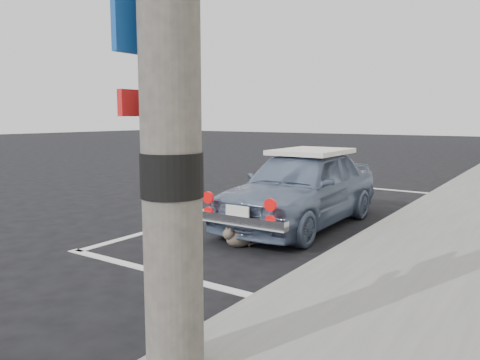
{
  "coord_description": "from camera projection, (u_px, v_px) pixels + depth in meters",
  "views": [
    {
      "loc": [
        3.83,
        -3.93,
        1.62
      ],
      "look_at": [
        0.19,
        1.4,
        0.75
      ],
      "focal_mm": 35.0,
      "sensor_mm": 36.0,
      "label": 1
    }
  ],
  "objects": [
    {
      "name": "cat",
      "position": [
        238.0,
        237.0,
        5.86
      ],
      "size": [
        0.36,
        0.48,
        0.28
      ],
      "rotation": [
        0.0,
        0.0,
        -0.41
      ],
      "color": "#6A5B51",
      "rests_on": "ground"
    },
    {
      "name": "ground",
      "position": [
        160.0,
        254.0,
        5.57
      ],
      "size": [
        80.0,
        80.0,
        0.0
      ],
      "primitive_type": "plane",
      "color": "black",
      "rests_on": "ground"
    },
    {
      "name": "pline_side",
      "position": [
        240.0,
        206.0,
        8.53
      ],
      "size": [
        0.12,
        7.0,
        0.01
      ],
      "primitive_type": "cube",
      "color": "silver",
      "rests_on": "ground"
    },
    {
      "name": "pline_rear",
      "position": [
        162.0,
        273.0,
        4.88
      ],
      "size": [
        3.0,
        0.12,
        0.01
      ],
      "primitive_type": "cube",
      "color": "silver",
      "rests_on": "ground"
    },
    {
      "name": "pline_front",
      "position": [
        377.0,
        189.0,
        10.62
      ],
      "size": [
        3.0,
        0.12,
        0.01
      ],
      "primitive_type": "cube",
      "color": "silver",
      "rests_on": "ground"
    },
    {
      "name": "retro_coupe",
      "position": [
        301.0,
        187.0,
        7.0
      ],
      "size": [
        1.38,
        3.41,
        1.16
      ],
      "rotation": [
        0.0,
        0.0,
        0.0
      ],
      "color": "slate",
      "rests_on": "ground"
    }
  ]
}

